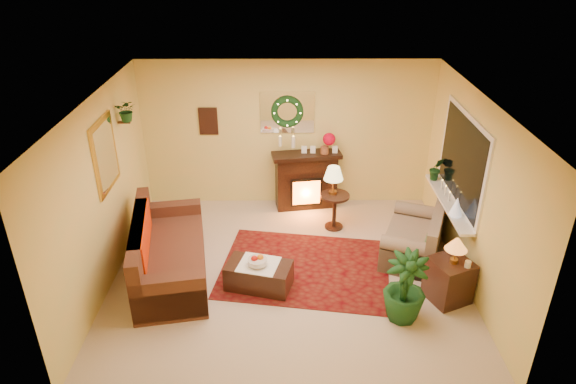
{
  "coord_description": "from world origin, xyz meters",
  "views": [
    {
      "loc": [
        -0.04,
        -6.12,
        4.48
      ],
      "look_at": [
        0.0,
        0.35,
        1.15
      ],
      "focal_mm": 32.0,
      "sensor_mm": 36.0,
      "label": 1
    }
  ],
  "objects_px": {
    "sofa": "(170,249)",
    "coffee_table": "(259,274)",
    "end_table_square": "(449,282)",
    "fireplace": "(306,178)",
    "loveseat": "(414,230)",
    "side_table_round": "(334,210)"
  },
  "relations": [
    {
      "from": "sofa",
      "to": "coffee_table",
      "type": "distance_m",
      "value": 1.32
    },
    {
      "from": "fireplace",
      "to": "loveseat",
      "type": "height_order",
      "value": "fireplace"
    },
    {
      "from": "loveseat",
      "to": "side_table_round",
      "type": "distance_m",
      "value": 1.38
    },
    {
      "from": "fireplace",
      "to": "side_table_round",
      "type": "height_order",
      "value": "fireplace"
    },
    {
      "from": "fireplace",
      "to": "end_table_square",
      "type": "bearing_deg",
      "value": -64.28
    },
    {
      "from": "side_table_round",
      "to": "sofa",
      "type": "bearing_deg",
      "value": -152.08
    },
    {
      "from": "sofa",
      "to": "loveseat",
      "type": "relative_size",
      "value": 1.61
    },
    {
      "from": "side_table_round",
      "to": "coffee_table",
      "type": "distance_m",
      "value": 1.99
    },
    {
      "from": "loveseat",
      "to": "end_table_square",
      "type": "bearing_deg",
      "value": -55.93
    },
    {
      "from": "sofa",
      "to": "side_table_round",
      "type": "distance_m",
      "value": 2.78
    },
    {
      "from": "loveseat",
      "to": "coffee_table",
      "type": "relative_size",
      "value": 1.51
    },
    {
      "from": "sofa",
      "to": "coffee_table",
      "type": "relative_size",
      "value": 2.42
    },
    {
      "from": "sofa",
      "to": "coffee_table",
      "type": "height_order",
      "value": "sofa"
    },
    {
      "from": "sofa",
      "to": "end_table_square",
      "type": "height_order",
      "value": "sofa"
    },
    {
      "from": "sofa",
      "to": "side_table_round",
      "type": "bearing_deg",
      "value": 17.89
    },
    {
      "from": "fireplace",
      "to": "end_table_square",
      "type": "distance_m",
      "value": 3.21
    },
    {
      "from": "fireplace",
      "to": "coffee_table",
      "type": "distance_m",
      "value": 2.49
    },
    {
      "from": "fireplace",
      "to": "coffee_table",
      "type": "height_order",
      "value": "fireplace"
    },
    {
      "from": "loveseat",
      "to": "side_table_round",
      "type": "height_order",
      "value": "loveseat"
    },
    {
      "from": "fireplace",
      "to": "end_table_square",
      "type": "relative_size",
      "value": 1.75
    },
    {
      "from": "end_table_square",
      "to": "side_table_round",
      "type": "bearing_deg",
      "value": 126.18
    },
    {
      "from": "sofa",
      "to": "end_table_square",
      "type": "bearing_deg",
      "value": -18.56
    }
  ]
}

